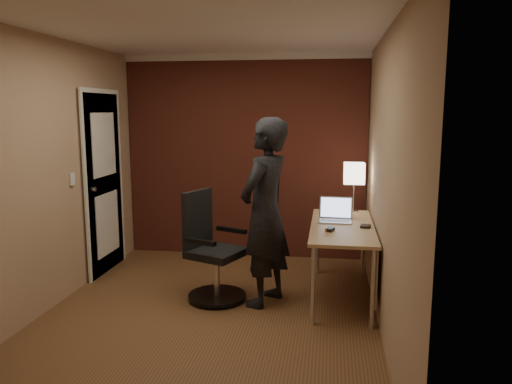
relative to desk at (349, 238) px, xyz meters
The scene contains 8 objects.
room 1.93m from the desk, 149.66° to the left, with size 4.00×4.00×4.00m.
desk is the anchor object (origin of this frame).
desk_lamp 0.86m from the desk, 85.17° to the left, with size 0.22×0.22×0.54m.
laptop 0.30m from the desk, 126.31° to the left, with size 0.34×0.27×0.23m.
mouse 0.36m from the desk, 125.74° to the right, with size 0.06×0.10×0.03m, color black.
wallet 0.21m from the desk, 24.81° to the right, with size 0.09×0.11×0.02m, color black.
office_chair 1.35m from the desk, behind, with size 0.61×0.66×1.04m.
person 0.88m from the desk, 162.18° to the right, with size 0.65×0.42×1.77m, color black.
Camera 1 is at (1.05, -4.13, 1.84)m, focal length 35.00 mm.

